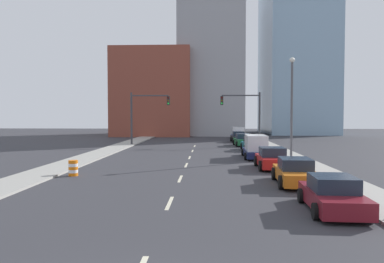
{
  "coord_description": "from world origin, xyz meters",
  "views": [
    {
      "loc": [
        1.6,
        -6.31,
        3.65
      ],
      "look_at": [
        0.13,
        28.3,
        2.2
      ],
      "focal_mm": 35.0,
      "sensor_mm": 36.0,
      "label": 1
    }
  ],
  "objects_px": {
    "box_truck_navy": "(256,147)",
    "traffic_signal_left": "(142,111)",
    "sedan_teal": "(252,144)",
    "sedan_red": "(272,159)",
    "street_lamp": "(292,100)",
    "traffic_signal_right": "(248,111)",
    "box_truck_blue": "(238,134)",
    "sedan_maroon": "(333,195)",
    "sedan_orange": "(295,172)",
    "sedan_green": "(243,140)",
    "traffic_barrel": "(73,168)",
    "sedan_black": "(238,137)"
  },
  "relations": [
    {
      "from": "sedan_red",
      "to": "sedan_green",
      "type": "distance_m",
      "value": 19.74
    },
    {
      "from": "traffic_signal_right",
      "to": "box_truck_blue",
      "type": "height_order",
      "value": "traffic_signal_right"
    },
    {
      "from": "sedan_orange",
      "to": "sedan_teal",
      "type": "height_order",
      "value": "sedan_teal"
    },
    {
      "from": "sedan_red",
      "to": "sedan_green",
      "type": "height_order",
      "value": "sedan_green"
    },
    {
      "from": "street_lamp",
      "to": "box_truck_blue",
      "type": "relative_size",
      "value": 1.62
    },
    {
      "from": "traffic_signal_right",
      "to": "sedan_teal",
      "type": "relative_size",
      "value": 1.45
    },
    {
      "from": "street_lamp",
      "to": "sedan_black",
      "type": "relative_size",
      "value": 1.95
    },
    {
      "from": "box_truck_navy",
      "to": "box_truck_blue",
      "type": "xyz_separation_m",
      "value": [
        0.56,
        25.75,
        -0.04
      ]
    },
    {
      "from": "sedan_teal",
      "to": "sedan_orange",
      "type": "bearing_deg",
      "value": -92.09
    },
    {
      "from": "traffic_signal_right",
      "to": "sedan_maroon",
      "type": "relative_size",
      "value": 1.52
    },
    {
      "from": "sedan_orange",
      "to": "box_truck_blue",
      "type": "distance_m",
      "value": 38.23
    },
    {
      "from": "street_lamp",
      "to": "sedan_black",
      "type": "height_order",
      "value": "street_lamp"
    },
    {
      "from": "traffic_signal_left",
      "to": "sedan_red",
      "type": "relative_size",
      "value": 1.5
    },
    {
      "from": "traffic_signal_right",
      "to": "sedan_maroon",
      "type": "bearing_deg",
      "value": -90.29
    },
    {
      "from": "box_truck_navy",
      "to": "traffic_signal_left",
      "type": "bearing_deg",
      "value": 133.03
    },
    {
      "from": "sedan_maroon",
      "to": "box_truck_blue",
      "type": "xyz_separation_m",
      "value": [
        -0.09,
        43.79,
        0.28
      ]
    },
    {
      "from": "sedan_green",
      "to": "sedan_black",
      "type": "height_order",
      "value": "sedan_black"
    },
    {
      "from": "sedan_red",
      "to": "box_truck_navy",
      "type": "distance_m",
      "value": 6.47
    },
    {
      "from": "traffic_signal_left",
      "to": "sedan_teal",
      "type": "distance_m",
      "value": 14.78
    },
    {
      "from": "sedan_maroon",
      "to": "sedan_teal",
      "type": "height_order",
      "value": "sedan_teal"
    },
    {
      "from": "sedan_teal",
      "to": "traffic_barrel",
      "type": "bearing_deg",
      "value": -128.34
    },
    {
      "from": "traffic_signal_left",
      "to": "street_lamp",
      "type": "distance_m",
      "value": 20.7
    },
    {
      "from": "sedan_red",
      "to": "sedan_teal",
      "type": "distance_m",
      "value": 13.78
    },
    {
      "from": "box_truck_blue",
      "to": "traffic_barrel",
      "type": "bearing_deg",
      "value": -107.9
    },
    {
      "from": "street_lamp",
      "to": "sedan_maroon",
      "type": "bearing_deg",
      "value": -97.51
    },
    {
      "from": "traffic_signal_left",
      "to": "sedan_black",
      "type": "height_order",
      "value": "traffic_signal_left"
    },
    {
      "from": "street_lamp",
      "to": "sedan_teal",
      "type": "relative_size",
      "value": 1.9
    },
    {
      "from": "sedan_orange",
      "to": "sedan_red",
      "type": "relative_size",
      "value": 1.07
    },
    {
      "from": "traffic_barrel",
      "to": "sedan_orange",
      "type": "xyz_separation_m",
      "value": [
        12.83,
        -2.31,
        0.18
      ]
    },
    {
      "from": "street_lamp",
      "to": "sedan_green",
      "type": "distance_m",
      "value": 14.5
    },
    {
      "from": "sedan_maroon",
      "to": "sedan_red",
      "type": "relative_size",
      "value": 0.98
    },
    {
      "from": "traffic_barrel",
      "to": "sedan_black",
      "type": "height_order",
      "value": "sedan_black"
    },
    {
      "from": "traffic_barrel",
      "to": "street_lamp",
      "type": "xyz_separation_m",
      "value": [
        15.31,
        9.89,
        4.5
      ]
    },
    {
      "from": "street_lamp",
      "to": "sedan_orange",
      "type": "distance_m",
      "value": 13.19
    },
    {
      "from": "traffic_signal_right",
      "to": "sedan_black",
      "type": "xyz_separation_m",
      "value": [
        -0.7,
        6.09,
        -3.6
      ]
    },
    {
      "from": "traffic_signal_left",
      "to": "street_lamp",
      "type": "height_order",
      "value": "street_lamp"
    },
    {
      "from": "sedan_maroon",
      "to": "sedan_orange",
      "type": "height_order",
      "value": "sedan_orange"
    },
    {
      "from": "sedan_red",
      "to": "sedan_teal",
      "type": "bearing_deg",
      "value": 89.68
    },
    {
      "from": "box_truck_navy",
      "to": "box_truck_blue",
      "type": "relative_size",
      "value": 1.05
    },
    {
      "from": "sedan_green",
      "to": "sedan_maroon",
      "type": "bearing_deg",
      "value": -92.07
    },
    {
      "from": "traffic_signal_right",
      "to": "traffic_barrel",
      "type": "height_order",
      "value": "traffic_signal_right"
    },
    {
      "from": "sedan_maroon",
      "to": "box_truck_navy",
      "type": "bearing_deg",
      "value": 94.92
    },
    {
      "from": "traffic_barrel",
      "to": "sedan_maroon",
      "type": "relative_size",
      "value": 0.22
    },
    {
      "from": "sedan_orange",
      "to": "sedan_red",
      "type": "height_order",
      "value": "sedan_red"
    },
    {
      "from": "traffic_signal_left",
      "to": "sedan_teal",
      "type": "relative_size",
      "value": 1.45
    },
    {
      "from": "street_lamp",
      "to": "sedan_teal",
      "type": "height_order",
      "value": "street_lamp"
    },
    {
      "from": "street_lamp",
      "to": "box_truck_navy",
      "type": "relative_size",
      "value": 1.54
    },
    {
      "from": "sedan_teal",
      "to": "sedan_maroon",
      "type": "bearing_deg",
      "value": -91.75
    },
    {
      "from": "traffic_barrel",
      "to": "sedan_black",
      "type": "bearing_deg",
      "value": 67.46
    },
    {
      "from": "sedan_teal",
      "to": "box_truck_blue",
      "type": "distance_m",
      "value": 18.44
    }
  ]
}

